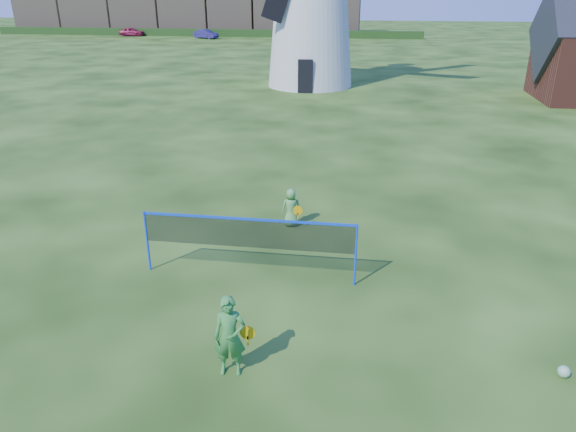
% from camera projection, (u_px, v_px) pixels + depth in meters
% --- Properties ---
extents(ground, '(220.00, 220.00, 0.00)m').
position_uv_depth(ground, '(277.00, 282.00, 12.50)').
color(ground, black).
rests_on(ground, ground).
extents(badminton_net, '(5.05, 0.05, 1.55)m').
position_uv_depth(badminton_net, '(248.00, 234.00, 12.26)').
color(badminton_net, blue).
rests_on(badminton_net, ground).
extents(player_girl, '(0.73, 0.45, 1.56)m').
position_uv_depth(player_girl, '(230.00, 336.00, 9.26)').
color(player_girl, '#368736').
rests_on(player_girl, ground).
extents(player_boy, '(0.67, 0.46, 1.13)m').
position_uv_depth(player_boy, '(291.00, 208.00, 15.24)').
color(player_boy, '#57A24E').
rests_on(player_boy, ground).
extents(play_ball, '(0.22, 0.22, 0.22)m').
position_uv_depth(play_ball, '(564.00, 372.00, 9.41)').
color(play_ball, green).
rests_on(play_ball, ground).
extents(terraced_houses, '(52.47, 8.40, 8.30)m').
position_uv_depth(terraced_houses, '(185.00, 4.00, 79.75)').
color(terraced_houses, '#89755B').
rests_on(terraced_houses, ground).
extents(hedge, '(62.00, 0.80, 1.00)m').
position_uv_depth(hedge, '(201.00, 33.00, 75.16)').
color(hedge, '#193814').
rests_on(hedge, ground).
extents(car_left, '(3.57, 1.62, 1.19)m').
position_uv_depth(car_left, '(132.00, 32.00, 75.54)').
color(car_left, maroon).
rests_on(car_left, ground).
extents(car_right, '(3.74, 2.48, 1.17)m').
position_uv_depth(car_right, '(206.00, 34.00, 71.95)').
color(car_right, navy).
rests_on(car_right, ground).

